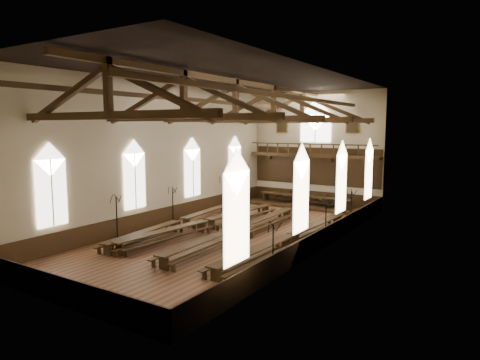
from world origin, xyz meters
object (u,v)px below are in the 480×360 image
Objects in this scene: refectory_row_a at (180,222)px; refectory_row_b at (206,223)px; refectory_row_d at (291,237)px; candelabrum_right_far at (351,215)px; candelabrum_left_mid at (173,212)px; dais at (304,205)px; high_table at (305,197)px; candelabrum_right_mid at (326,229)px; candelabrum_right_near at (273,258)px; candelabrum_left_near at (117,226)px; candelabrum_left_far at (223,199)px; refectory_row_c at (239,230)px.

refectory_row_b is (1.75, 0.67, 0.04)m from refectory_row_a.
candelabrum_right_far is (1.28, 6.89, 0.24)m from refectory_row_d.
refectory_row_d is at bearing -5.52° from candelabrum_left_mid.
dais is (-4.52, 12.10, -0.46)m from refectory_row_d.
high_table is 3.17× the size of candelabrum_right_mid.
high_table is at bearing 64.61° from candelabrum_left_mid.
dais is 4.51× the size of candelabrum_right_near.
candelabrum_left_near is 11.54m from candelabrum_left_far.
candelabrum_left_near is at bearing 177.99° from candelabrum_right_near.
candelabrum_right_mid is (5.81, -9.98, -0.06)m from high_table.
refectory_row_d is 12.92m from high_table.
refectory_row_c is 5.51× the size of candelabrum_right_far.
refectory_row_c is 8.44m from candelabrum_right_far.
refectory_row_c is 1.28× the size of dais.
high_table is at bearing 109.16° from candelabrum_right_near.
refectory_row_b is at bearing -63.85° from candelabrum_left_far.
high_table reaches higher than refectory_row_c.
refectory_row_c reaches higher than refectory_row_b.
refectory_row_a is 9.78m from candelabrum_right_mid.
refectory_row_a is at bearing -106.69° from high_table.
candelabrum_left_far is at bearing 102.06° from refectory_row_a.
candelabrum_left_mid reaches higher than refectory_row_d.
refectory_row_d reaches higher than refectory_row_c.
refectory_row_a is 1.24× the size of dais.
candelabrum_left_mid is 12.42m from candelabrum_right_near.
candelabrum_right_far is (5.81, -5.21, -0.07)m from high_table.
refectory_row_b is 11.79m from dais.
refectory_row_c is (2.90, -0.50, 0.00)m from refectory_row_b.
dais is 11.57m from candelabrum_right_mid.
refectory_row_b is 1.28× the size of dais.
refectory_row_d is at bearing -4.20° from refectory_row_b.
candelabrum_right_near is (1.28, -4.62, 0.20)m from refectory_row_d.
dais is at bearing 80.56° from refectory_row_b.
candelabrum_right_mid is (1.28, 2.12, 0.25)m from refectory_row_d.
refectory_row_c is 5.18× the size of candelabrum_left_near.
high_table is 3.37× the size of candelabrum_right_near.
candelabrum_left_near reaches higher than candelabrum_left_far.
candelabrum_right_far is at bearing 39.66° from refectory_row_b.
refectory_row_b is 2.94m from refectory_row_c.
refectory_row_a is at bearing -143.25° from candelabrum_right_far.
dais is 4.05× the size of candelabrum_left_near.
candelabrum_left_near is at bearing -107.96° from dais.
candelabrum_left_far is 16.30m from candelabrum_right_near.
candelabrum_left_near reaches higher than dais.
candelabrum_right_mid is at bearing -59.81° from dais.
refectory_row_c is 12.17m from dais.
candelabrum_left_near is (-3.36, -4.70, 0.30)m from refectory_row_b.
candelabrum_left_far is (-9.82, 7.32, 0.28)m from refectory_row_d.
candelabrum_right_far is at bearing 90.00° from candelabrum_right_mid.
candelabrum_left_mid is (-5.29, -11.15, -0.06)m from high_table.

